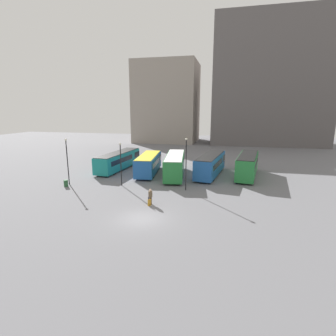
{
  "coord_description": "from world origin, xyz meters",
  "views": [
    {
      "loc": [
        7.25,
        -20.91,
        9.6
      ],
      "look_at": [
        -0.11,
        10.93,
        2.31
      ],
      "focal_mm": 28.0,
      "sensor_mm": 36.0,
      "label": 1
    }
  ],
  "objects_px": {
    "trash_bin": "(66,183)",
    "traveler": "(150,195)",
    "bus_4": "(248,165)",
    "bus_1": "(149,163)",
    "lamp_post_2": "(186,160)",
    "suitcase": "(149,202)",
    "lamp_post_1": "(67,158)",
    "bus_0": "(119,160)",
    "bus_2": "(175,164)",
    "lamp_post_0": "(121,161)",
    "bus_3": "(211,164)"
  },
  "relations": [
    {
      "from": "trash_bin",
      "to": "traveler",
      "type": "bearing_deg",
      "value": -16.38
    },
    {
      "from": "bus_4",
      "to": "trash_bin",
      "type": "bearing_deg",
      "value": 123.18
    },
    {
      "from": "bus_1",
      "to": "lamp_post_2",
      "type": "relative_size",
      "value": 1.51
    },
    {
      "from": "bus_1",
      "to": "suitcase",
      "type": "relative_size",
      "value": 9.88
    },
    {
      "from": "bus_4",
      "to": "lamp_post_1",
      "type": "bearing_deg",
      "value": 121.08
    },
    {
      "from": "bus_1",
      "to": "trash_bin",
      "type": "relative_size",
      "value": 11.33
    },
    {
      "from": "bus_0",
      "to": "bus_4",
      "type": "xyz_separation_m",
      "value": [
        20.33,
        -0.19,
        0.22
      ]
    },
    {
      "from": "bus_1",
      "to": "lamp_post_1",
      "type": "distance_m",
      "value": 11.89
    },
    {
      "from": "bus_2",
      "to": "lamp_post_0",
      "type": "bearing_deg",
      "value": 131.02
    },
    {
      "from": "lamp_post_1",
      "to": "bus_2",
      "type": "bearing_deg",
      "value": 31.26
    },
    {
      "from": "traveler",
      "to": "trash_bin",
      "type": "bearing_deg",
      "value": 98.21
    },
    {
      "from": "bus_2",
      "to": "suitcase",
      "type": "distance_m",
      "value": 12.81
    },
    {
      "from": "bus_1",
      "to": "bus_3",
      "type": "bearing_deg",
      "value": -90.17
    },
    {
      "from": "bus_2",
      "to": "lamp_post_2",
      "type": "relative_size",
      "value": 1.74
    },
    {
      "from": "bus_2",
      "to": "traveler",
      "type": "bearing_deg",
      "value": 171.41
    },
    {
      "from": "bus_4",
      "to": "lamp_post_0",
      "type": "xyz_separation_m",
      "value": [
        -16.12,
        -8.72,
        1.52
      ]
    },
    {
      "from": "lamp_post_1",
      "to": "trash_bin",
      "type": "relative_size",
      "value": 7.1
    },
    {
      "from": "traveler",
      "to": "bus_1",
      "type": "bearing_deg",
      "value": 42.51
    },
    {
      "from": "bus_1",
      "to": "lamp_post_0",
      "type": "height_order",
      "value": "lamp_post_0"
    },
    {
      "from": "bus_0",
      "to": "bus_4",
      "type": "relative_size",
      "value": 1.12
    },
    {
      "from": "bus_2",
      "to": "trash_bin",
      "type": "relative_size",
      "value": 13.05
    },
    {
      "from": "lamp_post_0",
      "to": "bus_2",
      "type": "bearing_deg",
      "value": 49.12
    },
    {
      "from": "bus_3",
      "to": "bus_2",
      "type": "bearing_deg",
      "value": 115.94
    },
    {
      "from": "bus_0",
      "to": "lamp_post_1",
      "type": "distance_m",
      "value": 10.53
    },
    {
      "from": "traveler",
      "to": "trash_bin",
      "type": "relative_size",
      "value": 1.91
    },
    {
      "from": "suitcase",
      "to": "lamp_post_0",
      "type": "xyz_separation_m",
      "value": [
        -5.63,
        6.16,
        2.93
      ]
    },
    {
      "from": "bus_0",
      "to": "trash_bin",
      "type": "distance_m",
      "value": 11.27
    },
    {
      "from": "bus_2",
      "to": "lamp_post_2",
      "type": "bearing_deg",
      "value": -166.1
    },
    {
      "from": "bus_0",
      "to": "lamp_post_0",
      "type": "xyz_separation_m",
      "value": [
        4.22,
        -8.91,
        1.74
      ]
    },
    {
      "from": "bus_1",
      "to": "bus_4",
      "type": "relative_size",
      "value": 0.92
    },
    {
      "from": "bus_2",
      "to": "bus_3",
      "type": "bearing_deg",
      "value": -80.25
    },
    {
      "from": "bus_4",
      "to": "suitcase",
      "type": "bearing_deg",
      "value": 152.87
    },
    {
      "from": "bus_0",
      "to": "bus_2",
      "type": "bearing_deg",
      "value": -99.52
    },
    {
      "from": "bus_3",
      "to": "bus_4",
      "type": "relative_size",
      "value": 1.03
    },
    {
      "from": "bus_1",
      "to": "bus_3",
      "type": "xyz_separation_m",
      "value": [
        9.33,
        1.06,
        0.11
      ]
    },
    {
      "from": "bus_1",
      "to": "bus_2",
      "type": "relative_size",
      "value": 0.87
    },
    {
      "from": "lamp_post_1",
      "to": "lamp_post_0",
      "type": "bearing_deg",
      "value": 8.83
    },
    {
      "from": "suitcase",
      "to": "lamp_post_1",
      "type": "distance_m",
      "value": 13.9
    },
    {
      "from": "bus_2",
      "to": "lamp_post_2",
      "type": "distance_m",
      "value": 7.49
    },
    {
      "from": "bus_2",
      "to": "lamp_post_0",
      "type": "relative_size",
      "value": 2.0
    },
    {
      "from": "lamp_post_0",
      "to": "trash_bin",
      "type": "bearing_deg",
      "value": -163.4
    },
    {
      "from": "bus_1",
      "to": "bus_3",
      "type": "relative_size",
      "value": 0.89
    },
    {
      "from": "bus_3",
      "to": "bus_4",
      "type": "xyz_separation_m",
      "value": [
        5.33,
        0.51,
        0.08
      ]
    },
    {
      "from": "traveler",
      "to": "bus_0",
      "type": "bearing_deg",
      "value": 58.56
    },
    {
      "from": "lamp_post_2",
      "to": "bus_4",
      "type": "bearing_deg",
      "value": 48.89
    },
    {
      "from": "bus_1",
      "to": "lamp_post_0",
      "type": "bearing_deg",
      "value": 161.84
    },
    {
      "from": "bus_2",
      "to": "lamp_post_1",
      "type": "bearing_deg",
      "value": 113.16
    },
    {
      "from": "traveler",
      "to": "suitcase",
      "type": "distance_m",
      "value": 0.81
    },
    {
      "from": "bus_1",
      "to": "bus_4",
      "type": "bearing_deg",
      "value": -90.56
    },
    {
      "from": "suitcase",
      "to": "trash_bin",
      "type": "xyz_separation_m",
      "value": [
        -12.39,
        4.15,
        0.08
      ]
    }
  ]
}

